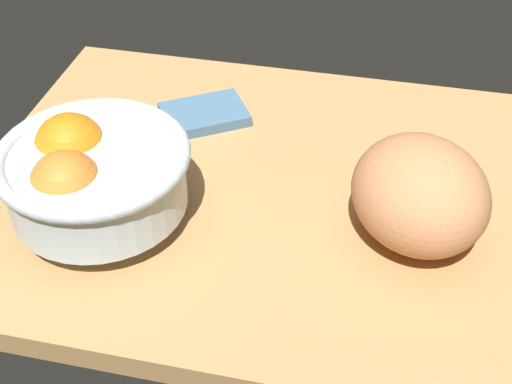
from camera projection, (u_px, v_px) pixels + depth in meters
ground_plane at (267, 195)px, 87.84cm from camera, size 71.40×56.06×3.00cm
fruit_bowl at (90, 174)px, 78.28cm from camera, size 21.48×21.48×11.64cm
bread_loaf at (420, 194)px, 76.64cm from camera, size 20.54×21.36×11.67cm
napkin_folded at (204, 114)px, 97.42cm from camera, size 13.68×12.65×1.53cm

